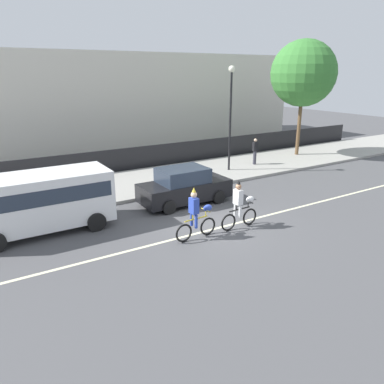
{
  "coord_description": "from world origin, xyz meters",
  "views": [
    {
      "loc": [
        -7.84,
        -11.16,
        5.67
      ],
      "look_at": [
        -0.2,
        1.2,
        1.0
      ],
      "focal_mm": 35.0,
      "sensor_mm": 36.0,
      "label": 1
    }
  ],
  "objects_px": {
    "parade_cyclist_zebra": "(240,207)",
    "parked_car_black": "(184,187)",
    "pedestrian_onlooker": "(255,151)",
    "street_lamp_post": "(231,103)",
    "parked_van_white": "(42,198)",
    "parade_cyclist_cobalt": "(196,216)"
  },
  "relations": [
    {
      "from": "parade_cyclist_zebra",
      "to": "parked_car_black",
      "type": "bearing_deg",
      "value": 95.65
    },
    {
      "from": "parade_cyclist_zebra",
      "to": "pedestrian_onlooker",
      "type": "height_order",
      "value": "parade_cyclist_zebra"
    },
    {
      "from": "parade_cyclist_zebra",
      "to": "street_lamp_post",
      "type": "distance_m",
      "value": 8.88
    },
    {
      "from": "parked_van_white",
      "to": "street_lamp_post",
      "type": "height_order",
      "value": "street_lamp_post"
    },
    {
      "from": "parade_cyclist_zebra",
      "to": "parked_van_white",
      "type": "relative_size",
      "value": 0.38
    },
    {
      "from": "parked_car_black",
      "to": "street_lamp_post",
      "type": "distance_m",
      "value": 6.83
    },
    {
      "from": "parade_cyclist_cobalt",
      "to": "parade_cyclist_zebra",
      "type": "height_order",
      "value": "same"
    },
    {
      "from": "parked_car_black",
      "to": "pedestrian_onlooker",
      "type": "relative_size",
      "value": 2.53
    },
    {
      "from": "parked_van_white",
      "to": "pedestrian_onlooker",
      "type": "height_order",
      "value": "parked_van_white"
    },
    {
      "from": "parade_cyclist_cobalt",
      "to": "pedestrian_onlooker",
      "type": "xyz_separation_m",
      "value": [
        8.8,
        7.08,
        0.17
      ]
    },
    {
      "from": "parade_cyclist_cobalt",
      "to": "street_lamp_post",
      "type": "distance_m",
      "value": 9.98
    },
    {
      "from": "parade_cyclist_cobalt",
      "to": "parade_cyclist_zebra",
      "type": "relative_size",
      "value": 1.0
    },
    {
      "from": "parked_van_white",
      "to": "pedestrian_onlooker",
      "type": "xyz_separation_m",
      "value": [
        13.23,
        3.55,
        -0.27
      ]
    },
    {
      "from": "parked_van_white",
      "to": "parked_car_black",
      "type": "height_order",
      "value": "parked_van_white"
    },
    {
      "from": "parade_cyclist_cobalt",
      "to": "pedestrian_onlooker",
      "type": "distance_m",
      "value": 11.29
    },
    {
      "from": "parade_cyclist_cobalt",
      "to": "pedestrian_onlooker",
      "type": "bearing_deg",
      "value": 38.82
    },
    {
      "from": "parked_car_black",
      "to": "street_lamp_post",
      "type": "height_order",
      "value": "street_lamp_post"
    },
    {
      "from": "parade_cyclist_cobalt",
      "to": "street_lamp_post",
      "type": "height_order",
      "value": "street_lamp_post"
    },
    {
      "from": "parked_car_black",
      "to": "street_lamp_post",
      "type": "relative_size",
      "value": 0.7
    },
    {
      "from": "parade_cyclist_zebra",
      "to": "street_lamp_post",
      "type": "xyz_separation_m",
      "value": [
        4.68,
        6.87,
        3.15
      ]
    },
    {
      "from": "street_lamp_post",
      "to": "pedestrian_onlooker",
      "type": "xyz_separation_m",
      "value": [
        2.21,
        0.27,
        -2.97
      ]
    },
    {
      "from": "parade_cyclist_cobalt",
      "to": "parked_van_white",
      "type": "distance_m",
      "value": 5.68
    }
  ]
}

